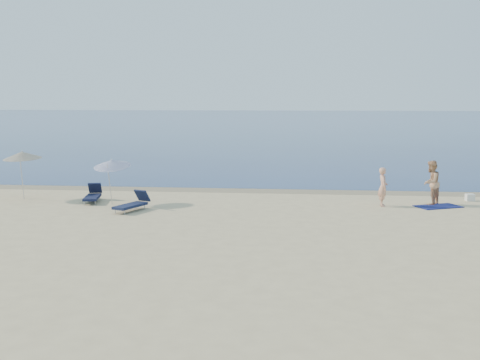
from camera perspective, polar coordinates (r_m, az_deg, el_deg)
name	(u,v)px	position (r m, az deg, el deg)	size (l,w,h in m)	color
sea	(308,122)	(109.84, 6.49, 5.53)	(240.00, 160.00, 0.01)	#0D204F
wet_sand_strip	(324,192)	(29.53, 8.01, -1.11)	(240.00, 1.60, 0.00)	#847254
person_left	(383,187)	(26.05, 13.40, -0.64)	(0.60, 0.39, 1.65)	tan
person_right	(431,183)	(26.92, 17.66, -0.25)	(0.93, 0.72, 1.90)	tan
beach_towel	(438,206)	(26.64, 18.28, -2.40)	(1.85, 1.03, 0.03)	#0E1346
white_bag	(470,197)	(28.59, 20.96, -1.55)	(0.36, 0.31, 0.31)	silver
umbrella_near	(112,163)	(26.38, -12.05, 1.56)	(1.80, 1.82, 2.09)	silver
umbrella_far	(22,155)	(28.74, -19.95, 2.22)	(2.13, 2.15, 2.25)	silver
lounger_left	(93,196)	(27.22, -13.79, -1.44)	(0.87, 1.83, 0.77)	#121732
lounger_right	(132,204)	(24.77, -10.17, -2.24)	(1.23, 1.88, 0.79)	#151C3A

